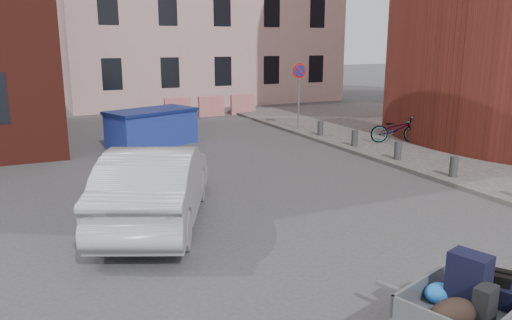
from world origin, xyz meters
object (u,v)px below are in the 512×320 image
dumpster (152,127)px  silver_car (156,184)px  trailer (468,304)px  bicycle (396,129)px

dumpster → silver_car: 7.92m
trailer → silver_car: size_ratio=0.41×
dumpster → silver_car: size_ratio=0.71×
silver_car → trailer: bearing=134.6°
dumpster → bicycle: size_ratio=1.91×
dumpster → silver_car: silver_car is taller
trailer → bicycle: bearing=36.2°
trailer → bicycle: 12.33m
trailer → dumpster: 13.62m
trailer → bicycle: (7.29, 9.94, -0.02)m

